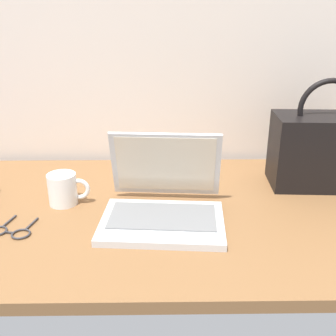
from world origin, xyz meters
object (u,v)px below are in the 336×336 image
Objects in this scene: remote_control_near at (139,176)px; eyeglasses at (10,232)px; laptop at (163,201)px; handbag at (323,149)px; coffee_mug at (64,189)px.

remote_control_near is 0.44m from eyeglasses.
laptop is 0.26m from remote_control_near.
handbag is (0.86, 0.28, 0.11)m from eyeglasses.
handbag is at bearing 18.02° from eyeglasses.
laptop is 2.66× the size of eyeglasses.
laptop is 0.29m from coffee_mug.
laptop is 0.39m from eyeglasses.
remote_control_near is (-0.08, 0.25, -0.03)m from laptop.
remote_control_near is at bearing 47.51° from eyeglasses.
eyeglasses is 0.37× the size of handbag.
laptop reaches higher than coffee_mug.
coffee_mug is at bearing 58.10° from eyeglasses.
handbag is at bearing -4.82° from remote_control_near.
laptop is at bearing -157.20° from handbag.
remote_control_near is 0.49× the size of handbag.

